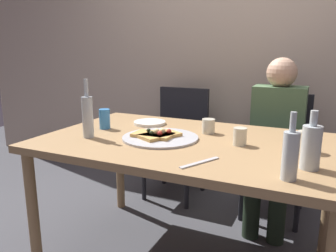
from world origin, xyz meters
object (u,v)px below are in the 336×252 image
(wine_bottle, at_px, (290,154))
(soda_can, at_px, (105,119))
(pizza_tray, at_px, (160,138))
(tumbler_far, at_px, (208,126))
(wine_glass, at_px, (305,141))
(pizza_slice_last, at_px, (160,135))
(pizza_slice_extra, at_px, (154,134))
(water_bottle, at_px, (88,116))
(dining_table, at_px, (188,152))
(table_knife, at_px, (200,163))
(chair_left, at_px, (178,135))
(beer_bottle, at_px, (311,146))
(chair_right, at_px, (277,146))
(tumbler_near, at_px, (240,137))
(guest_in_sweater, at_px, (276,134))
(plate_stack, at_px, (150,123))

(wine_bottle, xyz_separation_m, soda_can, (-1.11, 0.39, -0.04))
(pizza_tray, bearing_deg, tumbler_far, 48.22)
(wine_glass, bearing_deg, pizza_tray, -173.43)
(wine_bottle, bearing_deg, pizza_slice_last, 155.81)
(pizza_slice_extra, relative_size, wine_bottle, 0.85)
(pizza_tray, relative_size, water_bottle, 1.29)
(dining_table, xyz_separation_m, tumbler_far, (0.06, 0.18, 0.11))
(pizza_tray, relative_size, table_knife, 1.90)
(pizza_slice_last, xyz_separation_m, chair_left, (-0.29, 0.94, -0.26))
(dining_table, height_order, beer_bottle, beer_bottle)
(water_bottle, bearing_deg, chair_right, 50.57)
(beer_bottle, height_order, tumbler_far, beer_bottle)
(tumbler_far, bearing_deg, tumbler_near, -36.78)
(tumbler_far, height_order, chair_left, chair_left)
(beer_bottle, xyz_separation_m, soda_can, (-1.18, 0.23, -0.04))
(tumbler_near, bearing_deg, dining_table, -177.12)
(wine_glass, bearing_deg, guest_in_sweater, 107.34)
(tumbler_far, bearing_deg, beer_bottle, -34.49)
(pizza_slice_last, bearing_deg, water_bottle, -160.03)
(pizza_slice_last, height_order, guest_in_sweater, guest_in_sweater)
(tumbler_near, xyz_separation_m, chair_left, (-0.72, 0.88, -0.28))
(table_knife, xyz_separation_m, chair_right, (0.18, 1.22, -0.24))
(soda_can, relative_size, plate_stack, 0.59)
(pizza_tray, height_order, plate_stack, plate_stack)
(beer_bottle, relative_size, tumbler_far, 2.88)
(tumbler_far, height_order, soda_can, soda_can)
(tumbler_near, bearing_deg, pizza_slice_extra, -170.80)
(pizza_slice_last, relative_size, guest_in_sweater, 0.22)
(tumbler_near, distance_m, wine_glass, 0.31)
(table_knife, relative_size, chair_right, 0.24)
(wine_bottle, bearing_deg, chair_right, 98.33)
(tumbler_far, height_order, guest_in_sweater, guest_in_sweater)
(soda_can, bearing_deg, pizza_slice_extra, -12.08)
(chair_right, bearing_deg, beer_bottle, 102.80)
(plate_stack, bearing_deg, chair_right, 41.20)
(chair_right, bearing_deg, pizza_slice_last, 61.47)
(wine_bottle, bearing_deg, pizza_tray, 155.38)
(chair_left, relative_size, chair_right, 1.00)
(dining_table, relative_size, tumbler_far, 18.68)
(table_knife, bearing_deg, chair_right, -161.48)
(water_bottle, distance_m, plate_stack, 0.47)
(wine_bottle, xyz_separation_m, chair_right, (-0.18, 1.26, -0.33))
(chair_left, bearing_deg, tumbler_far, 124.79)
(wine_bottle, xyz_separation_m, tumbler_far, (-0.50, 0.54, -0.06))
(table_knife, bearing_deg, plate_stack, -109.42)
(tumbler_far, distance_m, plate_stack, 0.43)
(beer_bottle, distance_m, tumbler_far, 0.68)
(water_bottle, distance_m, table_knife, 0.73)
(tumbler_far, xyz_separation_m, chair_right, (0.31, 0.71, -0.28))
(pizza_tray, height_order, wine_bottle, wine_bottle)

